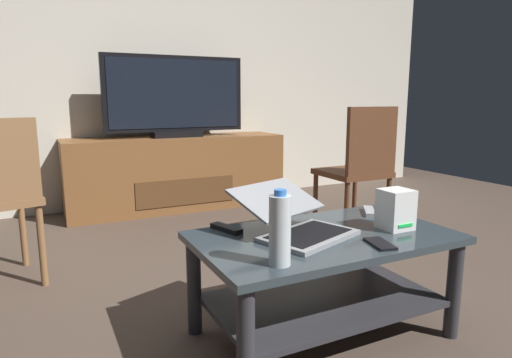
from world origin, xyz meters
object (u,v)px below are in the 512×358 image
(water_bottle_near, at_px, (280,230))
(cell_phone, at_px, (380,244))
(router_box, at_px, (396,209))
(tv_remote, at_px, (369,211))
(soundbar_remote, at_px, (226,228))
(laptop, at_px, (295,220))
(media_cabinet, at_px, (177,173))
(television, at_px, (175,98))
(dining_chair, at_px, (360,164))
(coffee_table, at_px, (323,266))

(water_bottle_near, xyz_separation_m, cell_phone, (0.44, 0.00, -0.12))
(router_box, height_order, cell_phone, router_box)
(tv_remote, bearing_deg, soundbar_remote, -148.84)
(laptop, height_order, water_bottle_near, water_bottle_near)
(media_cabinet, distance_m, cell_phone, 2.61)
(laptop, bearing_deg, water_bottle_near, -130.20)
(television, distance_m, soundbar_remote, 2.27)
(dining_chair, bearing_deg, coffee_table, -134.83)
(cell_phone, bearing_deg, router_box, 47.19)
(dining_chair, xyz_separation_m, soundbar_remote, (-1.40, -0.85, -0.06))
(coffee_table, bearing_deg, television, 87.68)
(coffee_table, relative_size, water_bottle_near, 4.11)
(television, bearing_deg, dining_chair, -53.67)
(coffee_table, distance_m, dining_chair, 1.52)
(television, bearing_deg, soundbar_remote, -101.33)
(television, bearing_deg, coffee_table, -92.32)
(laptop, bearing_deg, television, 85.00)
(soundbar_remote, bearing_deg, water_bottle_near, -106.51)
(laptop, relative_size, cell_phone, 3.64)
(dining_chair, xyz_separation_m, tv_remote, (-0.68, -0.90, -0.06))
(television, xyz_separation_m, water_bottle_near, (-0.42, -2.59, -0.42))
(dining_chair, bearing_deg, television, 126.33)
(laptop, height_order, router_box, laptop)
(television, bearing_deg, laptop, -95.00)
(television, xyz_separation_m, dining_chair, (0.97, -1.32, -0.47))
(water_bottle_near, height_order, soundbar_remote, water_bottle_near)
(television, bearing_deg, tv_remote, -82.67)
(media_cabinet, xyz_separation_m, soundbar_remote, (-0.43, -2.19, 0.13))
(coffee_table, xyz_separation_m, dining_chair, (1.06, 1.07, 0.21))
(laptop, distance_m, tv_remote, 0.51)
(media_cabinet, xyz_separation_m, tv_remote, (0.28, -2.23, 0.13))
(soundbar_remote, bearing_deg, dining_chair, 13.27)
(water_bottle_near, distance_m, soundbar_remote, 0.44)
(television, relative_size, cell_phone, 8.80)
(dining_chair, relative_size, router_box, 5.49)
(router_box, xyz_separation_m, soundbar_remote, (-0.65, 0.29, -0.07))
(dining_chair, bearing_deg, soundbar_remote, -148.78)
(tv_remote, distance_m, soundbar_remote, 0.72)
(cell_phone, height_order, tv_remote, tv_remote)
(laptop, bearing_deg, media_cabinet, 85.05)
(television, distance_m, tv_remote, 2.29)
(media_cabinet, bearing_deg, television, -90.00)
(water_bottle_near, bearing_deg, soundbar_remote, 91.44)
(cell_phone, bearing_deg, soundbar_remote, 149.67)
(water_bottle_near, bearing_deg, television, 80.74)
(router_box, height_order, tv_remote, router_box)
(tv_remote, bearing_deg, coffee_table, -120.60)
(coffee_table, relative_size, soundbar_remote, 6.51)
(television, xyz_separation_m, router_box, (0.21, -2.45, -0.46))
(laptop, distance_m, router_box, 0.44)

